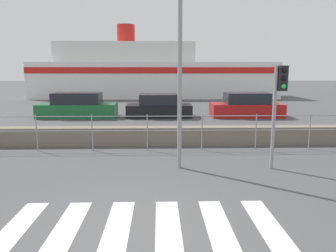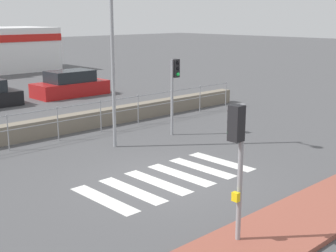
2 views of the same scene
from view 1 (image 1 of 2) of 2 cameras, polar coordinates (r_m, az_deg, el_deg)
name	(u,v)px [view 1 (image 1 of 2)]	position (r m, az deg, el deg)	size (l,w,h in m)	color
ground_plane	(136,229)	(6.06, -5.58, -17.48)	(160.00, 160.00, 0.00)	#4C4C4F
crosswalk	(143,229)	(6.05, -4.43, -17.46)	(4.95, 2.40, 0.01)	silver
seawall	(148,136)	(12.27, -3.47, -1.71)	(21.10, 0.55, 0.67)	slate
harbor_fence	(147,127)	(11.32, -3.64, -0.15)	(19.03, 0.04, 1.26)	gray
traffic_light_far	(279,94)	(9.48, 18.78, 5.30)	(0.34, 0.32, 2.88)	gray
streetlamp	(181,18)	(8.96, 2.20, 18.28)	(0.32, 1.14, 6.70)	gray
ferry_boat	(149,74)	(34.06, -3.30, 8.98)	(24.15, 6.14, 7.24)	white
parked_car_green	(78,107)	(20.07, -15.48, 3.25)	(4.55, 1.73, 1.46)	#1E6633
parked_car_black	(159,107)	(19.49, -1.55, 3.29)	(3.81, 1.85, 1.36)	black
parked_car_red	(246,106)	(20.17, 13.45, 3.34)	(4.20, 1.89, 1.44)	#B21919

